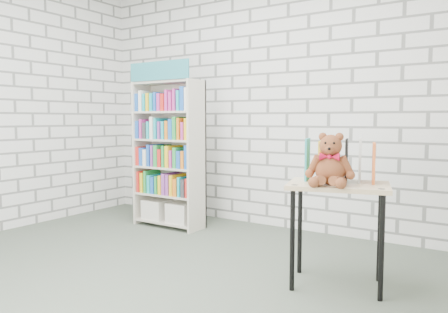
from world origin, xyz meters
The scene contains 6 objects.
ground centered at (0.00, 0.00, 0.00)m, with size 4.50×4.50×0.00m, color #465043.
room_shell centered at (0.00, 0.00, 1.78)m, with size 4.52×4.02×2.81m.
bookshelf centered at (-0.88, 1.36, 0.82)m, with size 0.80×0.31×1.80m.
display_table centered at (1.26, 0.66, 0.64)m, with size 0.79×0.64×0.74m.
table_books centered at (1.23, 0.77, 0.88)m, with size 0.52×0.33×0.29m.
teddy_bear centered at (1.24, 0.54, 0.88)m, with size 0.33×0.32×0.36m.
Camera 1 is at (2.25, -2.32, 1.19)m, focal length 35.00 mm.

